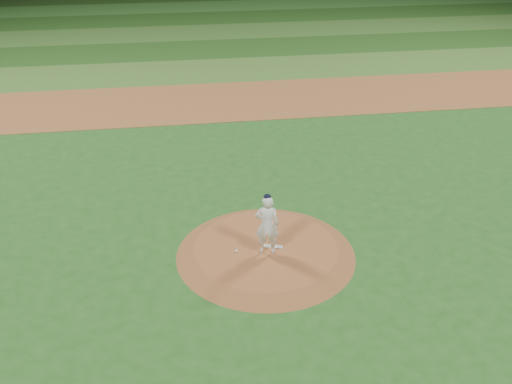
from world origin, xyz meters
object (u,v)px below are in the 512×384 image
at_px(pitchers_mound, 266,251).
at_px(rosin_bag, 236,251).
at_px(pitcher_on_mound, 267,225).
at_px(pitching_rubber, 273,246).

distance_m(pitchers_mound, rosin_bag, 0.93).
relative_size(pitchers_mound, rosin_bag, 53.39).
bearing_deg(rosin_bag, pitcher_on_mound, -9.68).
bearing_deg(pitching_rubber, pitcher_on_mound, -116.83).
bearing_deg(pitching_rubber, pitchers_mound, -165.50).
xyz_separation_m(rosin_bag, pitcher_on_mound, (0.91, -0.15, 0.95)).
relative_size(pitching_rubber, rosin_bag, 5.95).
distance_m(pitchers_mound, pitching_rubber, 0.26).
xyz_separation_m(pitchers_mound, rosin_bag, (-0.92, -0.09, 0.15)).
height_order(pitchers_mound, pitching_rubber, pitching_rubber).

